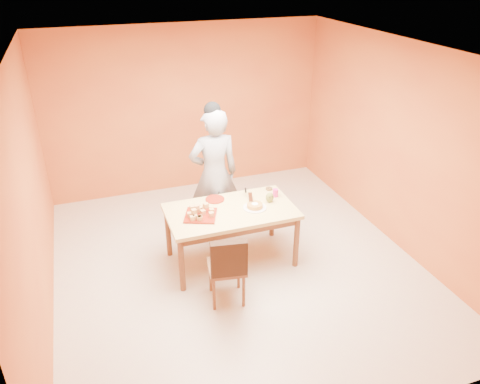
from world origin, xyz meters
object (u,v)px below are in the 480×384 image
object	(u,v)px
person	(214,175)
sponge_cake	(255,206)
red_dinner_plate	(215,199)
checker_tin	(269,189)
dining_table	(231,216)
egg_ornament	(270,197)
dining_chair	(227,266)
magenta_glass	(275,193)
pastry_platter	(201,215)

from	to	relation	value
person	sponge_cake	distance (m)	0.83
red_dinner_plate	checker_tin	bearing A→B (deg)	2.51
dining_table	egg_ornament	distance (m)	0.56
dining_chair	red_dinner_plate	world-z (taller)	dining_chair
dining_table	egg_ornament	bearing A→B (deg)	2.62
dining_chair	sponge_cake	size ratio (longest dim) A/B	4.63
magenta_glass	red_dinner_plate	bearing A→B (deg)	167.33
dining_chair	checker_tin	distance (m)	1.47
person	red_dinner_plate	size ratio (longest dim) A/B	7.52
person	checker_tin	bearing A→B (deg)	152.03
sponge_cake	red_dinner_plate	bearing A→B (deg)	137.22
person	checker_tin	distance (m)	0.77
dining_table	pastry_platter	xyz separation A→B (m)	(-0.40, -0.03, 0.11)
red_dinner_plate	egg_ornament	world-z (taller)	egg_ornament
pastry_platter	egg_ornament	distance (m)	0.94
dining_chair	checker_tin	xyz separation A→B (m)	(0.95, 1.08, 0.30)
dining_table	egg_ornament	xyz separation A→B (m)	(0.53, 0.02, 0.16)
dining_table	dining_chair	xyz separation A→B (m)	(-0.29, -0.73, -0.19)
dining_table	pastry_platter	world-z (taller)	pastry_platter
sponge_cake	magenta_glass	bearing A→B (deg)	28.99
dining_table	red_dinner_plate	world-z (taller)	red_dinner_plate
red_dinner_plate	magenta_glass	distance (m)	0.80
magenta_glass	checker_tin	size ratio (longest dim) A/B	1.17
dining_chair	person	size ratio (longest dim) A/B	0.49
person	magenta_glass	world-z (taller)	person
red_dinner_plate	sponge_cake	size ratio (longest dim) A/B	1.26
dining_chair	egg_ornament	distance (m)	1.17
red_dinner_plate	sponge_cake	distance (m)	0.56
dining_chair	pastry_platter	distance (m)	0.77
checker_tin	magenta_glass	bearing A→B (deg)	-89.34
sponge_cake	person	bearing A→B (deg)	111.31
dining_table	person	world-z (taller)	person
magenta_glass	checker_tin	world-z (taller)	magenta_glass
egg_ornament	dining_chair	bearing A→B (deg)	-127.85
sponge_cake	egg_ornament	distance (m)	0.25
sponge_cake	magenta_glass	distance (m)	0.42
dining_table	red_dinner_plate	distance (m)	0.35
sponge_cake	egg_ornament	world-z (taller)	egg_ornament
dining_table	magenta_glass	bearing A→B (deg)	12.03
person	checker_tin	xyz separation A→B (m)	(0.66, -0.36, -0.16)
person	dining_chair	bearing A→B (deg)	78.77
dining_chair	egg_ornament	xyz separation A→B (m)	(0.83, 0.76, 0.35)
dining_chair	person	world-z (taller)	person
sponge_cake	egg_ornament	xyz separation A→B (m)	(0.24, 0.09, 0.03)
person	sponge_cake	bearing A→B (deg)	111.46
person	red_dinner_plate	world-z (taller)	person
dining_chair	pastry_platter	xyz separation A→B (m)	(-0.11, 0.70, 0.30)
dining_table	pastry_platter	size ratio (longest dim) A/B	4.30
sponge_cake	pastry_platter	bearing A→B (deg)	177.74
person	sponge_cake	size ratio (longest dim) A/B	9.47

